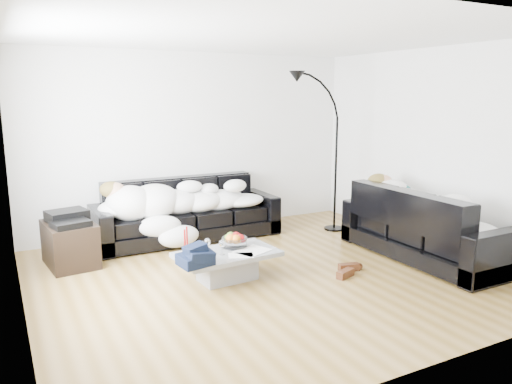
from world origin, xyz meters
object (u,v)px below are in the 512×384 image
wine_glass_a (207,245)px  coffee_table (227,266)px  sofa_back (187,210)px  wine_glass_b (203,249)px  stereo (68,217)px  candle_right (187,238)px  fruit_bowl (235,239)px  wine_glass_c (222,247)px  sleeper_right (427,207)px  candle_left (185,241)px  sofa_right (426,223)px  sleeper_back (188,195)px  av_cabinet (70,244)px  shoes (347,270)px  floor_lamp (336,162)px

wine_glass_a → coffee_table: bearing=-23.8°
sofa_back → coffee_table: (-0.17, -1.71, -0.26)m
sofa_back → wine_glass_b: size_ratio=15.89×
stereo → candle_right: bearing=-56.5°
fruit_bowl → stereo: 2.00m
fruit_bowl → wine_glass_c: 0.30m
sleeper_right → candle_left: (-2.90, 0.66, -0.20)m
sofa_right → sleeper_back: bearing=47.9°
sofa_right → av_cabinet: size_ratio=2.88×
wine_glass_c → sleeper_back: bearing=81.7°
wine_glass_c → stereo: size_ratio=0.36×
av_cabinet → candle_right: bearing=-49.9°
sleeper_back → candle_left: size_ratio=8.53×
sofa_right → coffee_table: 2.55m
shoes → floor_lamp: floor_lamp is taller
coffee_table → floor_lamp: floor_lamp is taller
sofa_right → av_cabinet: sofa_right is taller
candle_left → coffee_table: bearing=-27.2°
fruit_bowl → sleeper_back: bearing=89.5°
sleeper_back → sofa_right: bearing=-42.1°
shoes → sofa_back: bearing=108.8°
wine_glass_b → coffee_table: bearing=0.4°
sleeper_back → coffee_table: size_ratio=1.98×
wine_glass_c → candle_left: candle_left is taller
fruit_bowl → candle_right: 0.53m
sleeper_right → wine_glass_a: size_ratio=11.76×
candle_left → wine_glass_b: bearing=-59.5°
wine_glass_a → candle_right: size_ratio=0.59×
sofa_right → candle_left: 2.97m
candle_left → candle_right: 0.08m
sofa_right → fruit_bowl: size_ratio=7.54×
stereo → coffee_table: bearing=-54.9°
sofa_back → wine_glass_a: sofa_back is taller
sleeper_back → sofa_back: bearing=90.0°
wine_glass_c → candle_left: bearing=140.9°
sleeper_right → candle_left: size_ratio=7.36×
sleeper_right → wine_glass_a: sleeper_right is taller
coffee_table → wine_glass_b: 0.37m
wine_glass_c → candle_right: (-0.28, 0.32, 0.05)m
sofa_back → stereo: bearing=-166.3°
candle_left → shoes: 1.85m
sleeper_back → wine_glass_a: 1.63m
coffee_table → sleeper_right: bearing=-10.2°
candle_left → sofa_right: bearing=-12.8°
fruit_bowl → sleeper_right: bearing=-13.9°
sofa_right → shoes: size_ratio=5.25×
wine_glass_a → shoes: 1.61m
wine_glass_a → wine_glass_c: (0.11, -0.14, 0.00)m
sofa_back → fruit_bowl: (-0.01, -1.58, -0.01)m
sofa_right → wine_glass_a: (-2.69, 0.53, -0.04)m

